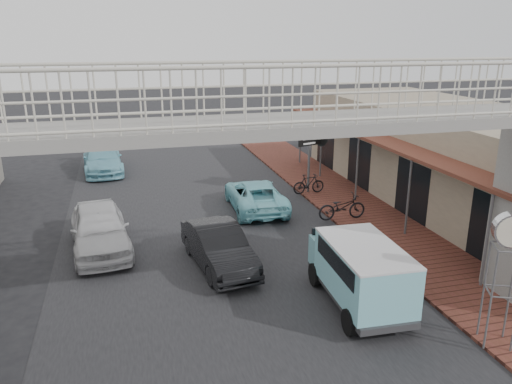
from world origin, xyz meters
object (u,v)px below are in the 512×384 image
angkot_curb (255,195)px  angkot_far (103,159)px  street_clock (510,237)px  arrow_sign (324,134)px  dark_sedan (219,247)px  motorcycle_near (342,207)px  white_hatchback (100,229)px  motorcycle_far (309,184)px  angkot_van (361,267)px

angkot_curb → angkot_far: bearing=-49.7°
street_clock → arrow_sign: 12.37m
dark_sedan → motorcycle_near: bearing=18.7°
white_hatchback → arrow_sign: 10.77m
motorcycle_near → street_clock: street_clock is taller
angkot_far → motorcycle_far: angkot_far is taller
motorcycle_near → motorcycle_far: 3.45m
angkot_far → motorcycle_near: bearing=-52.3°
angkot_van → angkot_curb: bearing=97.0°
angkot_van → white_hatchback: bearing=142.8°
street_clock → angkot_van: bearing=156.2°
motorcycle_far → street_clock: bearing=176.9°
angkot_curb → dark_sedan: bearing=65.4°
arrow_sign → angkot_curb: bearing=-173.9°
angkot_curb → motorcycle_near: angkot_curb is taller
motorcycle_near → arrow_sign: bearing=-10.2°
dark_sedan → white_hatchback: bearing=139.9°
street_clock → arrow_sign: arrow_sign is taller
arrow_sign → motorcycle_far: bearing=-169.0°
motorcycle_far → arrow_sign: arrow_sign is taller
angkot_far → motorcycle_near: 13.64m
angkot_far → motorcycle_near: size_ratio=2.49×
white_hatchback → angkot_van: bearing=-45.4°
white_hatchback → street_clock: 12.14m
dark_sedan → angkot_curb: (2.50, 4.92, -0.05)m
angkot_curb → arrow_sign: arrow_sign is taller
angkot_far → motorcycle_near: (9.03, -10.21, -0.09)m
motorcycle_near → arrow_sign: size_ratio=0.59×
white_hatchback → dark_sedan: size_ratio=1.13×
dark_sedan → angkot_far: (-3.70, 12.86, 0.03)m
motorcycle_near → arrow_sign: 4.50m
angkot_van → motorcycle_far: bearing=79.6°
dark_sedan → motorcycle_near: 5.95m
angkot_van → motorcycle_near: (2.23, 5.96, -0.55)m
motorcycle_near → motorcycle_far: size_ratio=1.27×
white_hatchback → dark_sedan: bearing=-38.0°
angkot_far → street_clock: street_clock is taller
angkot_van → arrow_sign: bearing=75.7°
dark_sedan → motorcycle_far: (5.30, 6.09, -0.11)m
street_clock → motorcycle_far: bearing=114.7°
white_hatchback → dark_sedan: (3.57, -2.27, -0.11)m
white_hatchback → angkot_van: size_ratio=1.19×
motorcycle_near → angkot_van: bearing=160.7°
white_hatchback → motorcycle_near: 8.91m
dark_sedan → arrow_sign: 9.19m
dark_sedan → angkot_curb: bearing=55.4°
white_hatchback → angkot_curb: bearing=18.1°
motorcycle_far → arrow_sign: 2.33m
motorcycle_near → arrow_sign: arrow_sign is taller
white_hatchback → motorcycle_near: size_ratio=2.38×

